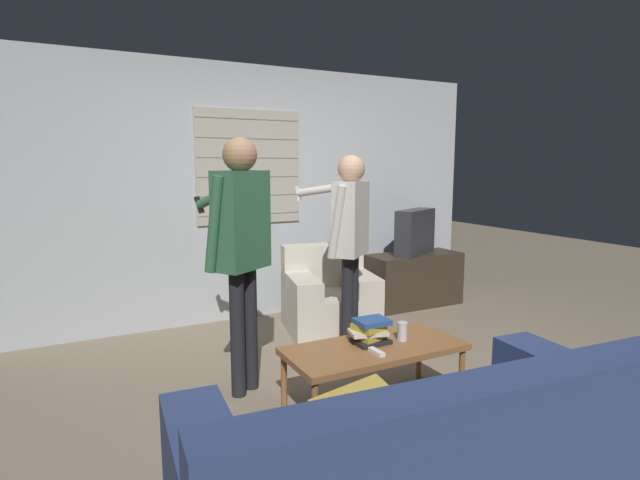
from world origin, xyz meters
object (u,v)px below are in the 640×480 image
Objects in this scene: tv at (415,232)px; coffee_table at (375,352)px; person_left_standing at (240,234)px; person_right_standing at (349,227)px; soda_can at (402,331)px; book_stack at (370,331)px; armchair_beige at (329,298)px; couch_blue at (426,474)px; spare_remote at (376,352)px.

coffee_table is at bearing 19.47° from tv.
person_left_standing reaches higher than coffee_table.
soda_can is at bearing -140.84° from person_right_standing.
person_left_standing is 1.08m from book_stack.
soda_can is (-0.17, -0.99, -0.58)m from person_right_standing.
armchair_beige reaches higher than book_stack.
armchair_beige is at bearing 72.80° from coffee_table.
person_left_standing is 1.06× the size of person_right_standing.
couch_blue is 1.32m from soda_can.
couch_blue is 1.76× the size of coffee_table.
book_stack is at bearing 66.28° from spare_remote.
book_stack is at bearing 71.69° from couch_blue.
person_right_standing reaches higher than armchair_beige.
soda_can is (-0.24, -1.49, 0.16)m from armchair_beige.
spare_remote is at bearing -111.20° from book_stack.
person_right_standing is at bearing 71.67° from couch_blue.
couch_blue is 1.90m from person_left_standing.
spare_remote is (-0.29, -0.12, -0.05)m from soda_can.
coffee_table is 8.85× the size of spare_remote.
person_right_standing is at bearing -13.14° from person_left_standing.
person_left_standing is at bearing 101.06° from couch_blue.
book_stack reaches higher than coffee_table.
coffee_table is at bearing 70.78° from couch_blue.
person_left_standing is (-1.15, -0.89, 0.80)m from armchair_beige.
person_right_standing is at bearing 65.27° from spare_remote.
soda_can is (0.22, 0.01, 0.10)m from coffee_table.
book_stack is (0.69, -0.54, -0.62)m from person_left_standing.
person_right_standing is 12.56× the size of spare_remote.
soda_can is at bearing -15.57° from book_stack.
tv is 1.59m from person_right_standing.
tv is (1.73, 1.83, 0.46)m from coffee_table.
person_right_standing reaches higher than soda_can.
couch_blue is at bearing -122.08° from soda_can.
soda_can is at bearing 20.96° from spare_remote.
couch_blue is 16.24× the size of soda_can.
tv reaches higher than book_stack.
soda_can is (-1.51, -1.82, -0.36)m from tv.
couch_blue is 1.24× the size of person_right_standing.
couch_blue reaches higher than spare_remote.
armchair_beige is at bearing 80.76° from soda_can.
person_left_standing is (-2.41, -1.22, 0.28)m from tv.
soda_can is at bearing 23.27° from tv.
soda_can is (0.21, -0.06, -0.02)m from book_stack.
tv is at bearing -5.96° from person_left_standing.
couch_blue is 3.70m from tv.
armchair_beige reaches higher than spare_remote.
coffee_table is at bearing -95.40° from book_stack.
spare_remote is at bearing 20.21° from tv.
couch_blue is at bearing -153.60° from person_right_standing.
tv is (1.26, 0.33, 0.52)m from armchair_beige.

